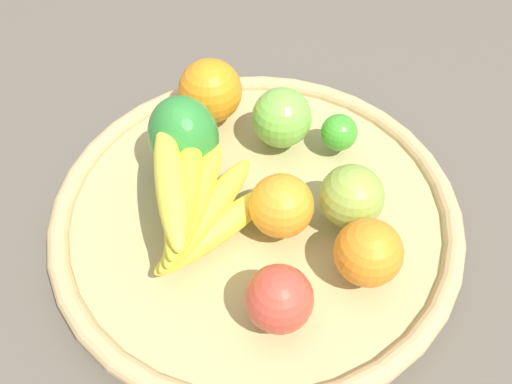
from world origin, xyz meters
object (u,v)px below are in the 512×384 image
Objects in this scene: orange_2 at (210,91)px; apple_0 at (279,299)px; apple_2 at (352,197)px; apple_1 at (282,118)px; orange_1 at (368,252)px; bell_pepper at (183,137)px; orange_0 at (281,206)px; lime_0 at (339,132)px; banana_bunch at (196,203)px.

apple_0 is at bearing -162.35° from orange_2.
apple_1 is at bearing 32.52° from apple_2.
bell_pepper is at bearing 55.14° from orange_1.
orange_1 is (0.05, -0.09, 0.00)m from apple_0.
orange_1 is at bearing -158.87° from bell_pepper.
apple_0 is 0.94× the size of orange_0.
apple_2 is 0.96× the size of apple_1.
apple_2 reaches higher than lime_0.
apple_1 is 0.91× the size of orange_2.
apple_1 is (0.24, -0.00, 0.00)m from apple_0.
orange_1 is (-0.14, -0.20, -0.02)m from bell_pepper.
bell_pepper is 0.24m from orange_1.
bell_pepper reaches higher than apple_0.
banana_bunch is at bearing -179.38° from orange_2.
orange_2 is 1.79× the size of lime_0.
apple_1 is (0.12, 0.08, 0.00)m from apple_2.
apple_1 reaches higher than apple_2.
apple_0 is 0.24m from apple_1.
apple_0 is (-0.12, 0.08, -0.00)m from apple_2.
orange_0 reaches higher than lime_0.
orange_0 is (-0.02, 0.07, -0.00)m from apple_2.
banana_bunch is 0.09m from orange_0.
orange_0 is 0.86× the size of orange_2.
orange_1 is at bearing -105.39° from banana_bunch.
apple_2 reaches higher than orange_1.
apple_0 is at bearing -139.09° from banana_bunch.
bell_pepper is (0.08, 0.11, 0.01)m from orange_0.
orange_1 is at bearing -142.35° from orange_2.
apple_2 is 1.01× the size of orange_0.
banana_bunch is 2.65× the size of apple_0.
apple_0 is 0.81× the size of orange_2.
orange_2 reaches higher than orange_0.
bell_pepper is 0.09m from orange_2.
banana_bunch is 2.50× the size of orange_0.
banana_bunch is 2.15× the size of orange_2.
orange_0 is 1.01× the size of orange_1.
lime_0 is at bearing -107.25° from orange_2.
banana_bunch reaches higher than orange_1.
lime_0 is (-0.01, -0.07, -0.01)m from apple_1.
apple_0 is at bearing 121.54° from orange_1.
apple_2 is at bearing 9.31° from orange_1.
lime_0 is 0.65× the size of orange_1.
banana_bunch is at bearing 74.61° from orange_1.
bell_pepper is at bearing 102.90° from lime_0.
lime_0 is at bearing 5.38° from orange_1.
apple_1 is at bearing -114.65° from orange_2.
lime_0 is (0.13, -0.07, -0.01)m from orange_0.
lime_0 is at bearing -28.90° from orange_0.
banana_bunch reaches higher than apple_1.
bell_pepper reaches higher than orange_2.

